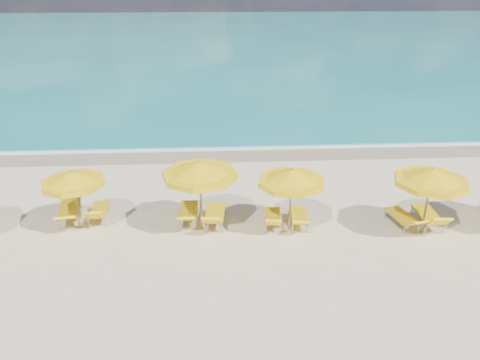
{
  "coord_description": "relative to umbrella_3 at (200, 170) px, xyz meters",
  "views": [
    {
      "loc": [
        -0.86,
        -13.37,
        7.89
      ],
      "look_at": [
        0.0,
        1.5,
        1.2
      ],
      "focal_mm": 35.0,
      "sensor_mm": 36.0,
      "label": 1
    }
  ],
  "objects": [
    {
      "name": "ground_plane",
      "position": [
        1.35,
        -0.28,
        -2.12
      ],
      "size": [
        120.0,
        120.0,
        0.0
      ],
      "primitive_type": "plane",
      "color": "beige"
    },
    {
      "name": "ocean",
      "position": [
        1.35,
        47.72,
        -2.12
      ],
      "size": [
        120.0,
        80.0,
        0.3
      ],
      "primitive_type": "cube",
      "color": "#167C7B",
      "rests_on": "ground"
    },
    {
      "name": "wet_sand_band",
      "position": [
        1.35,
        7.12,
        -2.12
      ],
      "size": [
        120.0,
        2.6,
        0.01
      ],
      "primitive_type": "cube",
      "color": "tan",
      "rests_on": "ground"
    },
    {
      "name": "foam_line",
      "position": [
        1.35,
        7.92,
        -2.12
      ],
      "size": [
        120.0,
        1.2,
        0.03
      ],
      "primitive_type": "cube",
      "color": "white",
      "rests_on": "ground"
    },
    {
      "name": "whitecap_near",
      "position": [
        -4.65,
        16.72,
        -2.12
      ],
      "size": [
        14.0,
        0.36,
        0.05
      ],
      "primitive_type": "cube",
      "color": "white",
      "rests_on": "ground"
    },
    {
      "name": "whitecap_far",
      "position": [
        9.35,
        23.72,
        -2.12
      ],
      "size": [
        18.0,
        0.3,
        0.05
      ],
      "primitive_type": "cube",
      "color": "white",
      "rests_on": "ground"
    },
    {
      "name": "umbrella_2",
      "position": [
        -4.08,
        0.29,
        -0.33
      ],
      "size": [
        2.23,
        2.23,
        2.1
      ],
      "rotation": [
        0.0,
        0.0,
        -0.08
      ],
      "color": "#A27751",
      "rests_on": "ground"
    },
    {
      "name": "umbrella_3",
      "position": [
        0.0,
        0.0,
        0.0
      ],
      "size": [
        2.78,
        2.78,
        2.48
      ],
      "rotation": [
        0.0,
        0.0,
        -0.14
      ],
      "color": "#A27751",
      "rests_on": "ground"
    },
    {
      "name": "umbrella_4",
      "position": [
        2.9,
        -0.25,
        -0.21
      ],
      "size": [
        2.55,
        2.55,
        2.23
      ],
      "rotation": [
        0.0,
        0.0,
        0.17
      ],
      "color": "#A27751",
      "rests_on": "ground"
    },
    {
      "name": "umbrella_5",
      "position": [
        7.23,
        -0.69,
        -0.12
      ],
      "size": [
        2.48,
        2.48,
        2.35
      ],
      "rotation": [
        0.0,
        0.0,
        0.08
      ],
      "color": "#A27751",
      "rests_on": "ground"
    },
    {
      "name": "lounger_2_left",
      "position": [
        -4.53,
        0.82,
        -1.87
      ],
      "size": [
        1.01,
        2.15,
        0.81
      ],
      "rotation": [
        0.0,
        0.0,
        0.17
      ],
      "color": "#A5A8AD",
      "rests_on": "ground"
    },
    {
      "name": "lounger_2_right",
      "position": [
        -3.54,
        0.82,
        -1.91
      ],
      "size": [
        0.63,
        1.64,
        0.8
      ],
      "rotation": [
        0.0,
        0.0,
        0.04
      ],
      "color": "#A5A8AD",
      "rests_on": "ground"
    },
    {
      "name": "lounger_3_left",
      "position": [
        -0.46,
        0.53,
        -1.89
      ],
      "size": [
        0.68,
        1.89,
        0.78
      ],
      "rotation": [
        0.0,
        0.0,
        -0.04
      ],
      "color": "#A5A8AD",
      "rests_on": "ground"
    },
    {
      "name": "lounger_3_right",
      "position": [
        0.45,
        0.26,
        -1.88
      ],
      "size": [
        0.85,
        1.97,
        0.88
      ],
      "rotation": [
        0.0,
        0.0,
        -0.12
      ],
      "color": "#A5A8AD",
      "rests_on": "ground"
    },
    {
      "name": "lounger_4_left",
      "position": [
        2.38,
        0.04,
        -1.92
      ],
      "size": [
        0.7,
        1.65,
        0.76
      ],
      "rotation": [
        0.0,
        0.0,
        -0.1
      ],
      "color": "#A5A8AD",
      "rests_on": "ground"
    },
    {
      "name": "lounger_4_right",
      "position": [
        3.27,
        0.02,
        -1.92
      ],
      "size": [
        0.71,
        1.67,
        0.7
      ],
      "rotation": [
        0.0,
        0.0,
        -0.11
      ],
      "color": "#A5A8AD",
      "rests_on": "ground"
    },
    {
      "name": "lounger_5_left",
      "position": [
        6.73,
        -0.23,
        -1.91
      ],
      "size": [
        0.91,
        1.82,
        0.75
      ],
      "rotation": [
        0.0,
        0.0,
        0.21
      ],
      "color": "#A5A8AD",
      "rests_on": "ground"
    },
    {
      "name": "lounger_5_right",
      "position": [
        7.58,
        -0.25,
        -1.88
      ],
      "size": [
        0.72,
        1.91,
        0.89
      ],
      "rotation": [
        0.0,
        0.0,
        -0.04
      ],
      "color": "#A5A8AD",
      "rests_on": "ground"
    }
  ]
}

